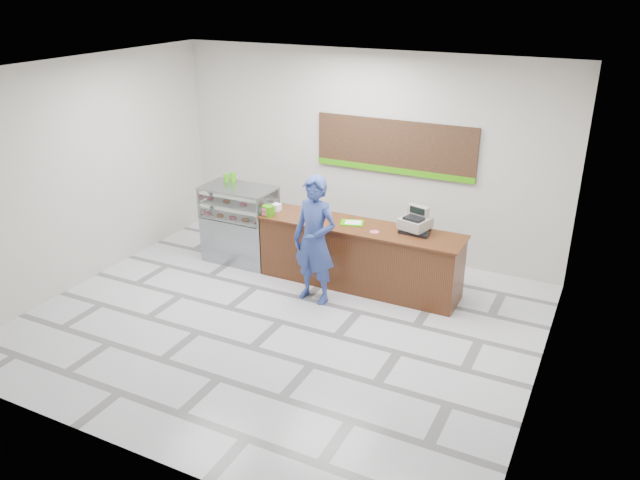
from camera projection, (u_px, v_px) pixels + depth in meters
The scene contains 16 objects.
floor at pixel (280, 322), 8.95m from camera, with size 7.00×7.00×0.00m, color silver.
back_wall at pixel (365, 154), 10.74m from camera, with size 7.00×7.00×0.00m, color beige.
ceiling at pixel (273, 72), 7.59m from camera, with size 7.00×7.00×0.00m, color silver.
sales_counter at pixel (359, 256), 9.80m from camera, with size 3.26×0.76×1.03m.
display_case at pixel (240, 224), 10.65m from camera, with size 1.22×0.72×1.33m.
menu_board at pixel (394, 148), 10.41m from camera, with size 2.80×0.06×0.90m.
cash_register at pixel (415, 223), 9.34m from camera, with size 0.48×0.50×0.37m.
card_terminal at pixel (425, 236), 9.19m from camera, with size 0.08×0.16×0.04m, color black.
serving_tray at pixel (352, 223), 9.69m from camera, with size 0.41×0.35×0.02m.
napkin_box at pixel (276, 207), 10.22m from camera, with size 0.13×0.13×0.11m, color white.
straw_cup at pixel (304, 210), 10.07m from camera, with size 0.07×0.07×0.11m, color silver.
promo_box at pixel (268, 211), 9.98m from camera, with size 0.18×0.12×0.16m, color #3A990A.
donut_decal at pixel (374, 232), 9.37m from camera, with size 0.14×0.14×0.00m, color #DD5472.
green_cup_left at pixel (226, 178), 10.68m from camera, with size 0.08×0.08×0.13m, color #3A990A.
green_cup_right at pixel (233, 177), 10.68m from camera, with size 0.10×0.10×0.15m, color #3A990A.
customer at pixel (315, 240), 9.21m from camera, with size 0.71×0.47×1.96m, color navy.
Camera 1 is at (3.98, -6.71, 4.58)m, focal length 35.00 mm.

